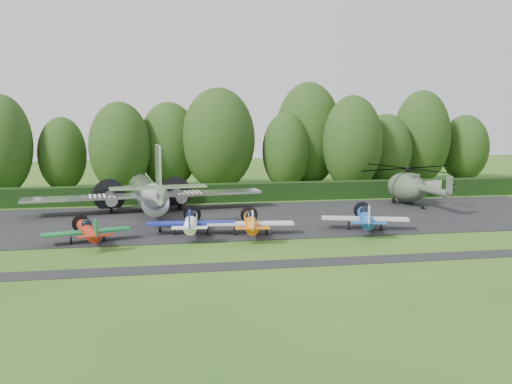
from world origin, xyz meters
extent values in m
plane|color=#275718|center=(0.00, 0.00, 0.00)|extent=(160.00, 160.00, 0.00)
cube|color=black|center=(0.00, 10.00, 0.00)|extent=(70.00, 18.00, 0.01)
cube|color=black|center=(0.00, -6.00, 0.00)|extent=(70.00, 2.00, 0.00)
cube|color=black|center=(0.00, 21.00, 0.00)|extent=(90.00, 1.60, 2.00)
cylinder|color=silver|center=(-6.55, 14.50, 2.02)|extent=(2.44, 12.74, 2.44)
cone|color=silver|center=(-6.55, 21.63, 2.02)|extent=(2.44, 1.59, 2.44)
cone|color=silver|center=(-6.55, 6.86, 2.55)|extent=(2.44, 3.18, 2.44)
sphere|color=black|center=(-6.55, 20.61, 2.55)|extent=(1.59, 1.59, 1.59)
cube|color=silver|center=(-6.55, 15.56, 1.70)|extent=(23.35, 2.55, 0.23)
cube|color=white|center=(-10.79, 15.56, 1.83)|extent=(2.76, 2.65, 0.05)
cube|color=white|center=(-2.30, 15.56, 1.83)|extent=(2.76, 2.65, 0.05)
cylinder|color=silver|center=(-9.94, 16.20, 1.43)|extent=(1.17, 3.40, 1.17)
cylinder|color=silver|center=(-3.15, 16.20, 1.43)|extent=(1.17, 3.40, 1.17)
cylinder|color=black|center=(-9.94, 18.58, 1.43)|extent=(3.40, 0.03, 3.40)
cylinder|color=black|center=(-3.15, 18.58, 1.43)|extent=(3.40, 0.03, 3.40)
cube|color=silver|center=(-6.55, 6.01, 3.72)|extent=(7.96, 1.49, 0.15)
cube|color=silver|center=(-6.55, 5.69, 5.20)|extent=(0.19, 2.34, 4.03)
cylinder|color=black|center=(-9.94, 15.77, 0.27)|extent=(0.27, 0.96, 0.96)
cylinder|color=black|center=(-3.15, 15.77, 0.27)|extent=(0.27, 0.96, 0.96)
cylinder|color=black|center=(-6.55, 5.58, 0.19)|extent=(0.19, 0.47, 0.47)
cylinder|color=#A2200F|center=(-10.81, 2.10, 1.03)|extent=(0.90, 5.14, 0.90)
sphere|color=black|center=(-10.81, 2.66, 1.45)|extent=(0.78, 0.78, 0.78)
cube|color=#0F672D|center=(-10.81, 2.56, 0.89)|extent=(6.54, 1.21, 0.13)
cube|color=#A2200F|center=(-10.81, -0.98, 1.26)|extent=(2.43, 0.65, 0.09)
cube|color=#0F672D|center=(-10.81, -1.08, 1.87)|extent=(0.09, 0.75, 1.21)
cylinder|color=black|center=(-10.81, 5.41, 1.03)|extent=(1.40, 0.02, 1.40)
cylinder|color=black|center=(-12.02, 2.38, 0.17)|extent=(0.13, 0.41, 0.41)
cylinder|color=black|center=(-9.59, 2.38, 0.17)|extent=(0.13, 0.41, 0.41)
cylinder|color=black|center=(-10.81, 4.53, 0.15)|extent=(0.11, 0.37, 0.37)
cylinder|color=white|center=(-2.99, 3.69, 1.12)|extent=(0.98, 5.60, 0.98)
sphere|color=black|center=(-2.99, 4.30, 1.58)|extent=(0.86, 0.86, 0.86)
cube|color=#1A23A1|center=(-2.99, 4.20, 0.97)|extent=(7.13, 1.32, 0.14)
cube|color=white|center=(-2.99, 0.33, 1.37)|extent=(2.65, 0.71, 0.10)
cube|color=#1A23A1|center=(-2.99, 0.23, 2.04)|extent=(0.10, 0.81, 1.32)
cylinder|color=black|center=(-2.99, 7.31, 1.12)|extent=(1.53, 0.02, 1.53)
cylinder|color=black|center=(-4.31, 4.00, 0.18)|extent=(0.14, 0.45, 0.45)
cylinder|color=black|center=(-1.67, 4.00, 0.18)|extent=(0.14, 0.45, 0.45)
cylinder|color=black|center=(-2.99, 6.34, 0.16)|extent=(0.12, 0.41, 0.41)
cylinder|color=orange|center=(1.72, 2.77, 1.10)|extent=(0.96, 5.50, 0.96)
sphere|color=black|center=(1.72, 3.37, 1.55)|extent=(0.84, 0.84, 0.84)
cube|color=silver|center=(1.72, 3.27, 0.95)|extent=(7.01, 1.30, 0.14)
cube|color=orange|center=(1.72, -0.53, 1.35)|extent=(2.60, 0.70, 0.10)
cube|color=silver|center=(1.72, -0.63, 2.00)|extent=(0.10, 0.80, 1.30)
cylinder|color=black|center=(1.72, 6.32, 1.10)|extent=(1.50, 0.02, 1.50)
cylinder|color=black|center=(0.42, 3.07, 0.18)|extent=(0.14, 0.44, 0.44)
cylinder|color=black|center=(3.02, 3.07, 0.18)|extent=(0.14, 0.44, 0.44)
cylinder|color=black|center=(1.72, 5.37, 0.16)|extent=(0.12, 0.40, 0.40)
cylinder|color=#1C54AA|center=(11.46, 3.00, 1.14)|extent=(0.99, 5.69, 0.99)
sphere|color=black|center=(11.46, 3.62, 1.60)|extent=(0.87, 0.87, 0.87)
cube|color=silver|center=(11.46, 3.52, 0.98)|extent=(7.24, 1.34, 0.14)
cube|color=#1C54AA|center=(11.46, -0.42, 1.40)|extent=(2.69, 0.72, 0.10)
cube|color=silver|center=(11.46, -0.52, 2.07)|extent=(0.10, 0.83, 1.34)
cylinder|color=black|center=(11.46, 6.67, 1.14)|extent=(1.55, 0.02, 1.55)
cylinder|color=black|center=(10.12, 3.31, 0.19)|extent=(0.14, 0.46, 0.46)
cylinder|color=black|center=(12.81, 3.31, 0.19)|extent=(0.14, 0.46, 0.46)
cylinder|color=black|center=(11.46, 5.69, 0.17)|extent=(0.12, 0.41, 0.41)
ellipsoid|color=#3C4938|center=(20.88, 15.52, 1.89)|extent=(3.27, 5.99, 3.13)
cylinder|color=#3C4938|center=(20.88, 10.80, 2.20)|extent=(0.73, 6.28, 0.73)
cube|color=#3C4938|center=(20.88, 7.56, 3.14)|extent=(0.13, 0.94, 1.68)
cylinder|color=black|center=(20.88, 15.52, 3.46)|extent=(0.31, 0.31, 0.84)
cylinder|color=black|center=(20.88, 15.52, 3.93)|extent=(0.73, 0.73, 0.26)
cylinder|color=black|center=(20.88, 15.52, 3.93)|extent=(12.57, 12.57, 0.06)
cube|color=#3C4938|center=(20.88, 14.68, 3.09)|extent=(0.94, 2.09, 0.73)
ellipsoid|color=black|center=(20.88, 17.19, 1.99)|extent=(1.99, 1.99, 1.79)
cylinder|color=black|center=(19.84, 16.35, 0.31)|extent=(0.19, 0.59, 0.59)
cylinder|color=black|center=(21.93, 16.35, 0.31)|extent=(0.19, 0.59, 0.59)
cylinder|color=black|center=(20.88, 12.16, 0.26)|extent=(0.17, 0.50, 0.50)
cylinder|color=#3F3326|center=(24.02, 19.67, 0.66)|extent=(0.13, 0.13, 1.33)
cylinder|color=#3F3326|center=(27.33, 19.67, 0.66)|extent=(0.13, 0.13, 1.33)
cube|color=beige|center=(25.67, 19.67, 1.44)|extent=(3.53, 0.09, 1.10)
cylinder|color=black|center=(2.29, 31.09, 2.13)|extent=(0.70, 0.70, 4.26)
ellipsoid|color=#1B3310|center=(2.29, 31.09, 6.50)|extent=(9.39, 9.39, 13.01)
cylinder|color=black|center=(38.43, 34.48, 1.56)|extent=(0.70, 0.70, 3.11)
ellipsoid|color=#1B3310|center=(38.43, 34.48, 4.75)|extent=(6.85, 6.85, 9.51)
cylinder|color=black|center=(-3.89, 33.35, 1.84)|extent=(0.70, 0.70, 3.68)
ellipsoid|color=#1B3310|center=(-3.89, 33.35, 5.62)|extent=(7.75, 7.75, 11.23)
cylinder|color=black|center=(-17.20, 33.26, 1.52)|extent=(0.70, 0.70, 3.05)
ellipsoid|color=#1B3310|center=(-17.20, 33.26, 4.66)|extent=(6.00, 6.00, 9.31)
cylinder|color=black|center=(10.86, 29.88, 1.62)|extent=(0.70, 0.70, 3.23)
ellipsoid|color=#1B3310|center=(10.86, 29.88, 4.94)|extent=(6.10, 6.10, 9.88)
cylinder|color=black|center=(31.06, 33.19, 2.12)|extent=(0.70, 0.70, 4.23)
ellipsoid|color=#1B3310|center=(31.06, 33.19, 6.47)|extent=(7.90, 7.90, 12.94)
cylinder|color=black|center=(24.91, 31.08, 1.59)|extent=(0.70, 0.70, 3.17)
ellipsoid|color=#1B3310|center=(24.91, 31.08, 4.84)|extent=(7.01, 7.01, 9.69)
cylinder|color=black|center=(19.09, 27.94, 1.97)|extent=(0.70, 0.70, 3.94)
ellipsoid|color=#1B3310|center=(19.09, 27.94, 6.02)|extent=(7.62, 7.62, 12.05)
cylinder|color=black|center=(-23.79, 31.33, 1.97)|extent=(0.70, 0.70, 3.94)
ellipsoid|color=#1B3310|center=(-23.79, 31.33, 6.03)|extent=(7.12, 7.12, 12.05)
cylinder|color=black|center=(-9.98, 30.68, 1.84)|extent=(0.70, 0.70, 3.67)
ellipsoid|color=#1B3310|center=(-9.98, 30.68, 5.61)|extent=(7.55, 7.55, 11.21)
cylinder|color=black|center=(14.65, 32.97, 2.27)|extent=(0.70, 0.70, 4.55)
ellipsoid|color=#1B3310|center=(14.65, 32.97, 6.95)|extent=(8.87, 8.87, 13.90)
camera|label=1|loc=(-5.69, -41.45, 9.86)|focal=40.00mm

